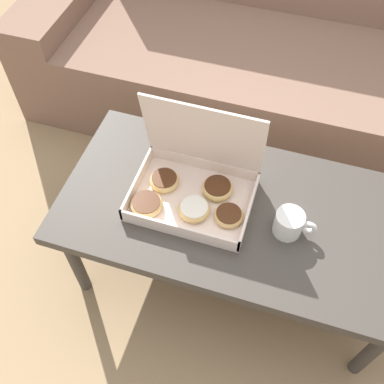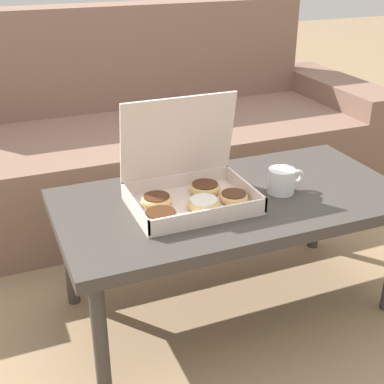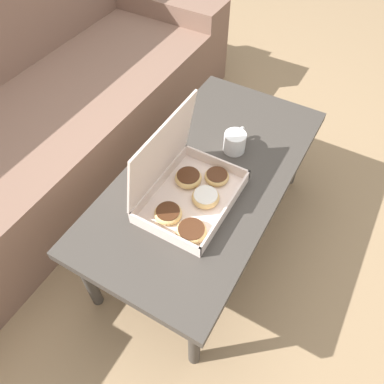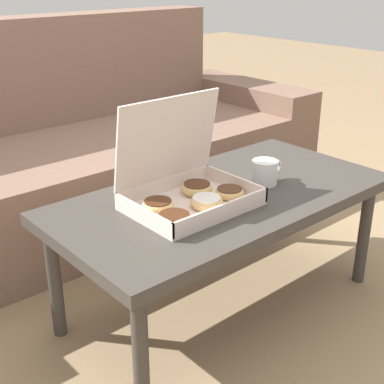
{
  "view_description": "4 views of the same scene",
  "coord_description": "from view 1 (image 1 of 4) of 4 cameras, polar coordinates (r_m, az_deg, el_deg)",
  "views": [
    {
      "loc": [
        0.1,
        -0.95,
        1.65
      ],
      "look_at": [
        -0.15,
        -0.16,
        0.49
      ],
      "focal_mm": 42.0,
      "sensor_mm": 36.0,
      "label": 1
    },
    {
      "loc": [
        -0.72,
        -1.56,
        1.22
      ],
      "look_at": [
        -0.15,
        -0.16,
        0.49
      ],
      "focal_mm": 50.0,
      "sensor_mm": 36.0,
      "label": 2
    },
    {
      "loc": [
        -0.87,
        -0.58,
        1.53
      ],
      "look_at": [
        -0.15,
        -0.16,
        0.49
      ],
      "focal_mm": 35.0,
      "sensor_mm": 36.0,
      "label": 3
    },
    {
      "loc": [
        -1.14,
        -1.31,
        1.14
      ],
      "look_at": [
        -0.15,
        -0.16,
        0.49
      ],
      "focal_mm": 50.0,
      "sensor_mm": 36.0,
      "label": 4
    }
  ],
  "objects": [
    {
      "name": "ground_plane",
      "position": [
        1.9,
        5.82,
        -5.95
      ],
      "size": [
        12.0,
        12.0,
        0.0
      ],
      "primitive_type": "plane",
      "color": "#937756"
    },
    {
      "name": "pastry_box",
      "position": [
        1.43,
        0.05,
        0.72
      ],
      "size": [
        0.38,
        0.28,
        0.33
      ],
      "color": "silver",
      "rests_on": "coffee_table"
    },
    {
      "name": "coffee_mug",
      "position": [
        1.4,
        12.31,
        -3.93
      ],
      "size": [
        0.13,
        0.09,
        0.08
      ],
      "color": "white",
      "rests_on": "coffee_table"
    },
    {
      "name": "coffee_table",
      "position": [
        1.49,
        5.71,
        -3.07
      ],
      "size": [
        1.16,
        0.59,
        0.44
      ],
      "color": "#3D3833",
      "rests_on": "ground_plane"
    },
    {
      "name": "couch",
      "position": [
        2.25,
        11.94,
        16.33
      ],
      "size": [
        2.41,
        0.88,
        0.92
      ],
      "color": "#7A5B4C",
      "rests_on": "ground_plane"
    }
  ]
}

